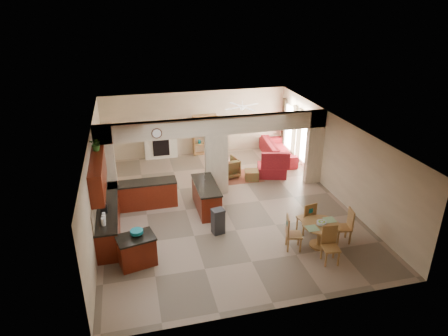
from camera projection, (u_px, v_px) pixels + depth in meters
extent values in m
plane|color=gray|center=(223.00, 205.00, 13.51)|extent=(10.00, 10.00, 0.00)
plane|color=white|center=(223.00, 126.00, 12.39)|extent=(10.00, 10.00, 0.00)
plane|color=beige|center=(196.00, 123.00, 17.40)|extent=(8.00, 0.00, 8.00)
plane|color=beige|center=(279.00, 258.00, 8.50)|extent=(8.00, 0.00, 8.00)
plane|color=beige|center=(95.00, 180.00, 12.07)|extent=(0.00, 10.00, 10.00)
plane|color=beige|center=(335.00, 156.00, 13.83)|extent=(0.00, 10.00, 10.00)
cube|color=beige|center=(106.00, 166.00, 13.03)|extent=(0.60, 0.25, 2.80)
cube|color=beige|center=(216.00, 164.00, 13.96)|extent=(0.80, 0.25, 2.20)
cube|color=beige|center=(314.00, 147.00, 14.65)|extent=(0.60, 0.25, 2.80)
cube|color=beige|center=(216.00, 126.00, 13.40)|extent=(8.00, 0.25, 0.60)
cube|color=#4A1208|center=(109.00, 220.00, 11.81)|extent=(0.60, 3.20, 0.86)
cube|color=black|center=(107.00, 206.00, 11.63)|extent=(0.62, 3.22, 0.05)
cube|color=#9B8969|center=(95.00, 198.00, 11.44)|extent=(0.02, 3.20, 0.55)
cube|color=#4A1208|center=(143.00, 195.00, 13.27)|extent=(2.20, 0.60, 0.86)
cube|color=black|center=(142.00, 183.00, 13.09)|extent=(2.22, 0.62, 0.05)
cube|color=#4A1208|center=(98.00, 175.00, 11.19)|extent=(0.35, 2.40, 0.90)
cube|color=#4A1208|center=(206.00, 197.00, 13.12)|extent=(0.65, 1.80, 0.86)
cube|color=black|center=(206.00, 185.00, 12.94)|extent=(0.70, 1.85, 0.05)
cube|color=silver|center=(212.00, 210.00, 12.37)|extent=(0.58, 0.04, 0.70)
cylinder|color=#4F281A|center=(157.00, 133.00, 12.85)|extent=(0.34, 0.03, 0.34)
cube|color=brown|center=(240.00, 176.00, 15.64)|extent=(1.60, 1.30, 0.01)
cube|color=white|center=(161.00, 146.00, 17.25)|extent=(1.40, 0.28, 1.10)
cube|color=black|center=(161.00, 148.00, 17.14)|extent=(0.70, 0.04, 0.70)
cube|color=white|center=(160.00, 133.00, 16.99)|extent=(1.60, 0.35, 0.10)
cube|color=#A16C37|center=(205.00, 135.00, 17.52)|extent=(1.00, 0.32, 1.80)
cube|color=white|center=(306.00, 140.00, 15.95)|extent=(0.02, 0.90, 1.90)
cube|color=white|center=(289.00, 128.00, 17.46)|extent=(0.02, 0.90, 1.90)
cube|color=white|center=(297.00, 137.00, 16.77)|extent=(0.02, 0.70, 2.10)
cube|color=#3B1817|center=(311.00, 146.00, 15.41)|extent=(0.10, 0.28, 2.30)
cube|color=#3B1817|center=(299.00, 136.00, 16.48)|extent=(0.10, 0.28, 2.30)
cube|color=#3B1817|center=(294.00, 132.00, 16.92)|extent=(0.10, 0.28, 2.30)
cube|color=#3B1817|center=(283.00, 124.00, 17.99)|extent=(0.10, 0.28, 2.30)
cylinder|color=white|center=(242.00, 107.00, 15.49)|extent=(1.00, 1.00, 0.10)
cube|color=#4A1208|center=(137.00, 251.00, 10.43)|extent=(1.03, 0.83, 0.78)
cube|color=black|center=(135.00, 238.00, 10.27)|extent=(1.09, 0.89, 0.05)
cylinder|color=#12727E|center=(137.00, 233.00, 10.29)|extent=(0.33, 0.33, 0.16)
cube|color=#29292B|center=(218.00, 222.00, 11.82)|extent=(0.39, 0.35, 0.73)
cylinder|color=#A16C37|center=(321.00, 225.00, 11.06)|extent=(1.05, 1.05, 0.04)
cylinder|color=#A16C37|center=(320.00, 235.00, 11.20)|extent=(0.15, 0.15, 0.68)
cylinder|color=#A16C37|center=(319.00, 245.00, 11.33)|extent=(0.54, 0.54, 0.06)
cylinder|color=#84B426|center=(321.00, 223.00, 10.95)|extent=(0.27, 0.27, 0.14)
imported|color=maroon|center=(278.00, 150.00, 17.24)|extent=(2.76, 1.31, 0.78)
cube|color=maroon|center=(272.00, 170.00, 15.67)|extent=(1.28, 1.14, 0.43)
imported|color=maroon|center=(227.00, 168.00, 15.50)|extent=(0.98, 1.00, 0.76)
cube|color=maroon|center=(252.00, 175.00, 15.32)|extent=(0.63, 0.63, 0.38)
imported|color=#204B14|center=(96.00, 144.00, 11.58)|extent=(0.46, 0.43, 0.41)
cube|color=#A16C37|center=(306.00, 218.00, 11.85)|extent=(0.49, 0.49, 0.05)
cube|color=#A16C37|center=(306.00, 221.00, 12.15)|extent=(0.04, 0.04, 0.44)
cube|color=#A16C37|center=(297.00, 224.00, 12.02)|extent=(0.04, 0.04, 0.44)
cube|color=#A16C37|center=(313.00, 227.00, 11.86)|extent=(0.04, 0.04, 0.44)
cube|color=#A16C37|center=(303.00, 229.00, 11.74)|extent=(0.04, 0.04, 0.44)
cube|color=#A16C37|center=(310.00, 213.00, 11.57)|extent=(0.42, 0.11, 0.55)
cube|color=#12727E|center=(311.00, 211.00, 11.52)|extent=(0.14, 0.03, 0.14)
cube|color=#A16C37|center=(343.00, 228.00, 11.38)|extent=(0.49, 0.49, 0.05)
cube|color=#A16C37|center=(334.00, 232.00, 11.61)|extent=(0.04, 0.04, 0.44)
cube|color=#A16C37|center=(338.00, 238.00, 11.30)|extent=(0.04, 0.04, 0.44)
cube|color=#A16C37|center=(346.00, 231.00, 11.63)|extent=(0.04, 0.04, 0.44)
cube|color=#A16C37|center=(350.00, 238.00, 11.32)|extent=(0.04, 0.04, 0.44)
cube|color=#A16C37|center=(351.00, 218.00, 11.27)|extent=(0.12, 0.42, 0.55)
cube|color=#12727E|center=(352.00, 216.00, 11.24)|extent=(0.04, 0.14, 0.14)
cube|color=#A16C37|center=(331.00, 248.00, 10.46)|extent=(0.47, 0.47, 0.05)
cube|color=#A16C37|center=(326.00, 260.00, 10.38)|extent=(0.04, 0.04, 0.44)
cube|color=#A16C37|center=(338.00, 259.00, 10.42)|extent=(0.04, 0.04, 0.44)
cube|color=#A16C37|center=(321.00, 252.00, 10.69)|extent=(0.04, 0.04, 0.44)
cube|color=#A16C37|center=(334.00, 251.00, 10.73)|extent=(0.04, 0.04, 0.44)
cube|color=#A16C37|center=(329.00, 234.00, 10.52)|extent=(0.42, 0.09, 0.55)
cube|color=#12727E|center=(329.00, 232.00, 10.51)|extent=(0.14, 0.03, 0.14)
cube|color=#A16C37|center=(294.00, 235.00, 11.04)|extent=(0.51, 0.51, 0.05)
cube|color=#A16C37|center=(300.00, 245.00, 10.98)|extent=(0.04, 0.04, 0.44)
cube|color=#A16C37|center=(298.00, 238.00, 11.29)|extent=(0.04, 0.04, 0.44)
cube|color=#A16C37|center=(288.00, 245.00, 10.98)|extent=(0.04, 0.04, 0.44)
cube|color=#A16C37|center=(286.00, 238.00, 11.29)|extent=(0.04, 0.04, 0.44)
cube|color=#A16C37|center=(288.00, 225.00, 10.92)|extent=(0.15, 0.42, 0.55)
cube|color=#12727E|center=(287.00, 223.00, 10.90)|extent=(0.05, 0.14, 0.14)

